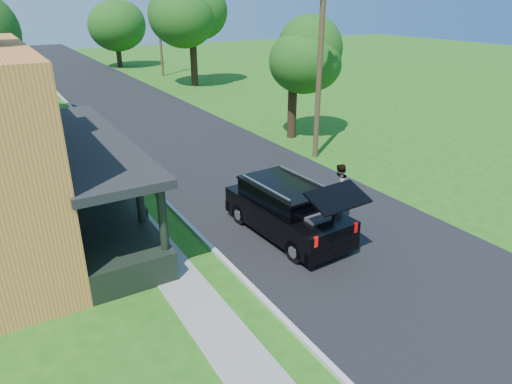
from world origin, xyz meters
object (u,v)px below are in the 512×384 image
black_suv (287,210)px  skateboarder (339,187)px  tree_right_near (293,54)px  utility_pole_near (319,72)px

black_suv → skateboarder: size_ratio=3.25×
black_suv → tree_right_near: 12.43m
skateboarder → tree_right_near: 11.51m
tree_right_near → black_suv: bearing=-125.3°
skateboarder → utility_pole_near: (3.92, 6.34, 2.81)m
skateboarder → tree_right_near: bearing=-124.9°
black_suv → utility_pole_near: utility_pole_near is taller
black_suv → tree_right_near: tree_right_near is taller
tree_right_near → utility_pole_near: size_ratio=0.83×
black_suv → utility_pole_near: bearing=42.5°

